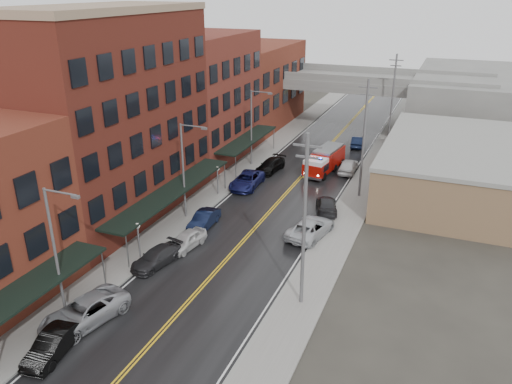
% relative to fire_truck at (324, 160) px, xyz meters
% --- Properties ---
extents(road, '(11.00, 160.00, 0.02)m').
position_rel_fire_truck_xyz_m(road, '(-1.95, -10.83, -1.45)').
color(road, black).
rests_on(road, ground).
extents(sidewalk_left, '(3.00, 160.00, 0.15)m').
position_rel_fire_truck_xyz_m(sidewalk_left, '(-9.25, -10.83, -1.38)').
color(sidewalk_left, slate).
rests_on(sidewalk_left, ground).
extents(sidewalk_right, '(3.00, 160.00, 0.15)m').
position_rel_fire_truck_xyz_m(sidewalk_right, '(5.35, -10.83, -1.38)').
color(sidewalk_right, slate).
rests_on(sidewalk_right, ground).
extents(curb_left, '(0.30, 160.00, 0.15)m').
position_rel_fire_truck_xyz_m(curb_left, '(-7.60, -10.83, -1.38)').
color(curb_left, gray).
rests_on(curb_left, ground).
extents(curb_right, '(0.30, 160.00, 0.15)m').
position_rel_fire_truck_xyz_m(curb_right, '(3.70, -10.83, -1.38)').
color(curb_right, gray).
rests_on(curb_right, ground).
extents(brick_building_b, '(9.00, 20.00, 18.00)m').
position_rel_fire_truck_xyz_m(brick_building_b, '(-15.25, -17.83, 7.54)').
color(brick_building_b, '#531E16').
rests_on(brick_building_b, ground).
extents(brick_building_c, '(9.00, 15.00, 15.00)m').
position_rel_fire_truck_xyz_m(brick_building_c, '(-15.25, -0.33, 6.04)').
color(brick_building_c, maroon).
rests_on(brick_building_c, ground).
extents(brick_building_far, '(9.00, 20.00, 12.00)m').
position_rel_fire_truck_xyz_m(brick_building_far, '(-15.25, 17.17, 4.54)').
color(brick_building_far, brown).
rests_on(brick_building_far, ground).
extents(tan_building, '(14.00, 22.00, 5.00)m').
position_rel_fire_truck_xyz_m(tan_building, '(14.05, -0.83, 1.04)').
color(tan_building, '#856048').
rests_on(tan_building, ground).
extents(right_far_block, '(18.00, 30.00, 8.00)m').
position_rel_fire_truck_xyz_m(right_far_block, '(16.05, 29.17, 2.54)').
color(right_far_block, slate).
rests_on(right_far_block, ground).
extents(awning_0, '(2.60, 16.00, 3.09)m').
position_rel_fire_truck_xyz_m(awning_0, '(-9.44, -36.83, 1.53)').
color(awning_0, black).
rests_on(awning_0, ground).
extents(awning_1, '(2.60, 18.00, 3.09)m').
position_rel_fire_truck_xyz_m(awning_1, '(-9.44, -17.83, 1.53)').
color(awning_1, black).
rests_on(awning_1, ground).
extents(awning_2, '(2.60, 13.00, 3.09)m').
position_rel_fire_truck_xyz_m(awning_2, '(-9.44, -0.33, 1.53)').
color(awning_2, black).
rests_on(awning_2, ground).
extents(globe_lamp_1, '(0.44, 0.44, 3.12)m').
position_rel_fire_truck_xyz_m(globe_lamp_1, '(-8.35, -24.83, 0.86)').
color(globe_lamp_1, '#59595B').
rests_on(globe_lamp_1, ground).
extents(globe_lamp_2, '(0.44, 0.44, 3.12)m').
position_rel_fire_truck_xyz_m(globe_lamp_2, '(-8.35, -10.83, 0.86)').
color(globe_lamp_2, '#59595B').
rests_on(globe_lamp_2, ground).
extents(street_lamp_0, '(2.64, 0.22, 9.00)m').
position_rel_fire_truck_xyz_m(street_lamp_0, '(-8.50, -32.83, 3.73)').
color(street_lamp_0, '#59595B').
rests_on(street_lamp_0, ground).
extents(street_lamp_1, '(2.64, 0.22, 9.00)m').
position_rel_fire_truck_xyz_m(street_lamp_1, '(-8.50, -16.83, 3.73)').
color(street_lamp_1, '#59595B').
rests_on(street_lamp_1, ground).
extents(street_lamp_2, '(2.64, 0.22, 9.00)m').
position_rel_fire_truck_xyz_m(street_lamp_2, '(-8.50, -0.83, 3.73)').
color(street_lamp_2, '#59595B').
rests_on(street_lamp_2, ground).
extents(utility_pole_0, '(1.80, 0.24, 12.00)m').
position_rel_fire_truck_xyz_m(utility_pole_0, '(5.25, -25.83, 4.85)').
color(utility_pole_0, '#59595B').
rests_on(utility_pole_0, ground).
extents(utility_pole_1, '(1.80, 0.24, 12.00)m').
position_rel_fire_truck_xyz_m(utility_pole_1, '(5.25, -5.83, 4.85)').
color(utility_pole_1, '#59595B').
rests_on(utility_pole_1, ground).
extents(utility_pole_2, '(1.80, 0.24, 12.00)m').
position_rel_fire_truck_xyz_m(utility_pole_2, '(5.25, 14.17, 4.85)').
color(utility_pole_2, '#59595B').
rests_on(utility_pole_2, ground).
extents(overpass, '(40.00, 10.00, 7.50)m').
position_rel_fire_truck_xyz_m(overpass, '(-1.95, 21.17, 4.53)').
color(overpass, slate).
rests_on(overpass, ground).
extents(fire_truck, '(3.71, 7.61, 2.69)m').
position_rel_fire_truck_xyz_m(fire_truck, '(0.00, 0.00, 0.00)').
color(fire_truck, '#920D06').
rests_on(fire_truck, ground).
extents(parked_car_left_1, '(2.20, 4.60, 1.46)m').
position_rel_fire_truck_xyz_m(parked_car_left_1, '(-6.65, -36.13, -0.73)').
color(parked_car_left_1, black).
rests_on(parked_car_left_1, ground).
extents(parked_car_left_2, '(4.04, 6.39, 1.64)m').
position_rel_fire_truck_xyz_m(parked_car_left_2, '(-6.95, -33.03, -0.63)').
color(parked_car_left_2, '#919398').
rests_on(parked_car_left_2, ground).
extents(parked_car_left_3, '(2.77, 4.86, 1.33)m').
position_rel_fire_truck_xyz_m(parked_car_left_3, '(-6.63, -25.13, -0.79)').
color(parked_car_left_3, '#27272A').
rests_on(parked_car_left_3, ground).
extents(parked_car_left_4, '(2.23, 4.29, 1.39)m').
position_rel_fire_truck_xyz_m(parked_car_left_4, '(-5.84, -21.85, -0.76)').
color(parked_car_left_4, silver).
rests_on(parked_car_left_4, ground).
extents(parked_car_left_5, '(1.68, 4.40, 1.43)m').
position_rel_fire_truck_xyz_m(parked_car_left_5, '(-6.27, -17.95, -0.74)').
color(parked_car_left_5, black).
rests_on(parked_car_left_5, ground).
extents(parked_car_left_6, '(2.78, 5.65, 1.54)m').
position_rel_fire_truck_xyz_m(parked_car_left_6, '(-6.46, -7.63, -0.69)').
color(parked_car_left_6, '#15184F').
rests_on(parked_car_left_6, ground).
extents(parked_car_left_7, '(2.59, 5.12, 1.43)m').
position_rel_fire_truck_xyz_m(parked_car_left_7, '(-5.84, -2.07, -0.74)').
color(parked_car_left_7, black).
rests_on(parked_car_left_7, ground).
extents(parked_car_right_0, '(3.63, 6.03, 1.56)m').
position_rel_fire_truck_xyz_m(parked_car_right_0, '(3.05, -16.04, -0.67)').
color(parked_car_right_0, '#B4B8BC').
rests_on(parked_car_right_0, ground).
extents(parked_car_right_1, '(3.19, 5.05, 1.36)m').
position_rel_fire_truck_xyz_m(parked_car_right_1, '(3.05, -10.62, -0.78)').
color(parked_car_right_1, '#232325').
rests_on(parked_car_right_1, ground).
extents(parked_car_right_2, '(2.05, 4.73, 1.59)m').
position_rel_fire_truck_xyz_m(parked_car_right_2, '(2.63, 0.97, -0.66)').
color(parked_car_right_2, '#BCBCBC').
rests_on(parked_car_right_2, ground).
extents(parked_car_right_3, '(1.99, 4.51, 1.44)m').
position_rel_fire_truck_xyz_m(parked_car_right_3, '(1.65, 11.37, -0.74)').
color(parked_car_right_3, black).
rests_on(parked_car_right_3, ground).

